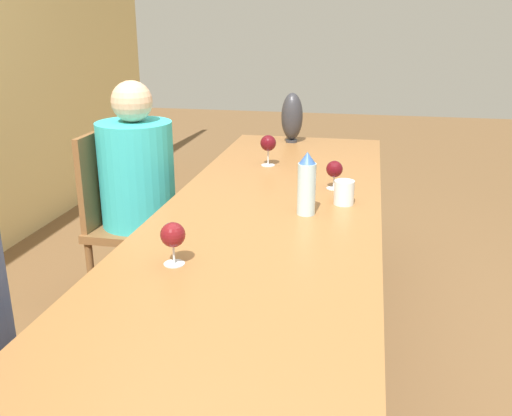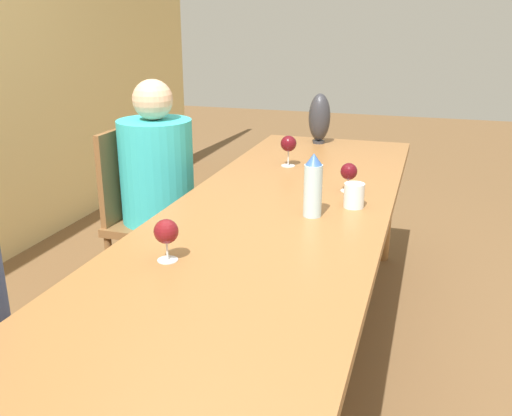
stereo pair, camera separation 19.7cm
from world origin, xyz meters
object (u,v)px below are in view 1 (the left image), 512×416
water_bottle (307,184)px  person_far (141,194)px  water_tumbler (344,192)px  chair_far (127,216)px  wine_glass_4 (268,144)px  wine_glass_2 (334,170)px  wine_glass_1 (173,236)px  vase (292,117)px

water_bottle → person_far: bearing=64.2°
water_tumbler → chair_far: 1.14m
wine_glass_4 → chair_far: 0.80m
chair_far → person_far: bearing=-90.0°
wine_glass_2 → chair_far: (0.05, 1.02, -0.31)m
water_tumbler → person_far: person_far is taller
wine_glass_1 → water_tumbler: bearing=-34.6°
water_bottle → chair_far: bearing=66.3°
wine_glass_2 → wine_glass_4: (0.35, 0.36, 0.03)m
wine_glass_1 → wine_glass_2: wine_glass_1 is taller
vase → chair_far: bearing=141.7°
vase → wine_glass_2: (-0.93, -0.32, -0.07)m
water_bottle → water_tumbler: bearing=-42.0°
person_far → water_tumbler: bearing=-104.7°
vase → wine_glass_1: bearing=176.7°
wine_glass_1 → chair_far: size_ratio=0.15×
wine_glass_4 → person_far: 0.68m
water_bottle → wine_glass_1: bearing=147.8°
wine_glass_1 → chair_far: chair_far is taller
wine_glass_2 → water_tumbler: bearing=-165.4°
water_bottle → wine_glass_1: water_bottle is taller
wine_glass_2 → water_bottle: bearing=167.3°
water_tumbler → wine_glass_2: size_ratio=0.78×
wine_glass_1 → wine_glass_2: bearing=-25.1°
wine_glass_2 → wine_glass_4: wine_glass_4 is taller
water_bottle → water_tumbler: water_bottle is taller
vase → wine_glass_1: vase is taller
person_far → wine_glass_2: bearing=-92.9°
wine_glass_1 → chair_far: 1.17m
wine_glass_4 → chair_far: chair_far is taller
water_bottle → wine_glass_4: size_ratio=1.57×
wine_glass_1 → chair_far: (0.96, 0.59, -0.32)m
vase → wine_glass_1: 1.85m
wine_glass_2 → wine_glass_4: 0.50m
water_tumbler → wine_glass_4: size_ratio=0.63×
vase → water_bottle: bearing=-169.6°
water_bottle → wine_glass_2: 0.38m
water_bottle → chair_far: 1.08m
wine_glass_1 → wine_glass_2: (0.91, -0.43, -0.01)m
water_tumbler → wine_glass_2: bearing=14.6°
vase → wine_glass_4: (-0.59, 0.04, -0.04)m
water_tumbler → water_bottle: bearing=138.0°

